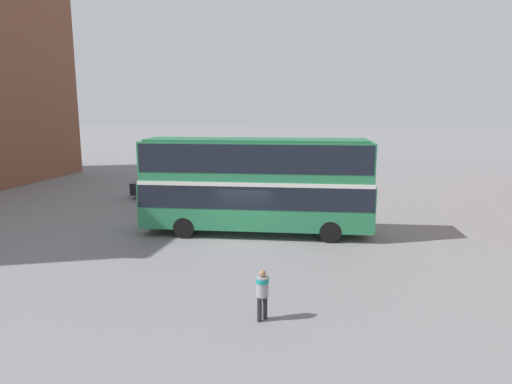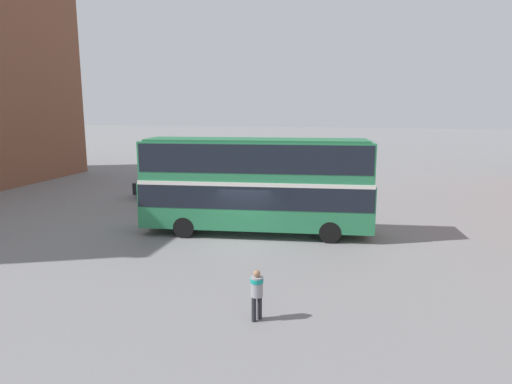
{
  "view_description": "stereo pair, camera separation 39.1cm",
  "coord_description": "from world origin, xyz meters",
  "px_view_note": "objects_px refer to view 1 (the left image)",
  "views": [
    {
      "loc": [
        5.09,
        -20.7,
        6.42
      ],
      "look_at": [
        0.27,
        1.2,
        2.17
      ],
      "focal_mm": 32.0,
      "sensor_mm": 36.0,
      "label": 1
    },
    {
      "loc": [
        5.47,
        -20.62,
        6.42
      ],
      "look_at": [
        0.27,
        1.2,
        2.17
      ],
      "focal_mm": 32.0,
      "sensor_mm": 36.0,
      "label": 2
    }
  ],
  "objects_px": {
    "double_decker_bus": "(256,180)",
    "pedestrian_foreground": "(262,290)",
    "parked_car_kerb_near": "(169,172)",
    "parked_car_kerb_far": "(284,174)",
    "parked_car_side_street": "(164,187)"
  },
  "relations": [
    {
      "from": "double_decker_bus",
      "to": "pedestrian_foreground",
      "type": "xyz_separation_m",
      "value": [
        2.23,
        -9.25,
        -1.79
      ]
    },
    {
      "from": "parked_car_kerb_near",
      "to": "parked_car_kerb_far",
      "type": "height_order",
      "value": "parked_car_kerb_near"
    },
    {
      "from": "pedestrian_foreground",
      "to": "parked_car_side_street",
      "type": "height_order",
      "value": "pedestrian_foreground"
    },
    {
      "from": "parked_car_kerb_near",
      "to": "parked_car_side_street",
      "type": "xyz_separation_m",
      "value": [
        2.78,
        -7.34,
        0.03
      ]
    },
    {
      "from": "double_decker_bus",
      "to": "parked_car_kerb_far",
      "type": "distance_m",
      "value": 15.58
    },
    {
      "from": "double_decker_bus",
      "to": "parked_car_side_street",
      "type": "height_order",
      "value": "double_decker_bus"
    },
    {
      "from": "pedestrian_foreground",
      "to": "parked_car_side_street",
      "type": "bearing_deg",
      "value": -25.83
    },
    {
      "from": "double_decker_bus",
      "to": "parked_car_side_street",
      "type": "bearing_deg",
      "value": 131.55
    },
    {
      "from": "double_decker_bus",
      "to": "pedestrian_foreground",
      "type": "height_order",
      "value": "double_decker_bus"
    },
    {
      "from": "double_decker_bus",
      "to": "pedestrian_foreground",
      "type": "bearing_deg",
      "value": -82.77
    },
    {
      "from": "double_decker_bus",
      "to": "parked_car_side_street",
      "type": "xyz_separation_m",
      "value": [
        -8.24,
        7.46,
        -1.96
      ]
    },
    {
      "from": "parked_car_kerb_near",
      "to": "parked_car_kerb_far",
      "type": "relative_size",
      "value": 1.03
    },
    {
      "from": "parked_car_side_street",
      "to": "double_decker_bus",
      "type": "bearing_deg",
      "value": 140.51
    },
    {
      "from": "pedestrian_foreground",
      "to": "parked_car_side_street",
      "type": "xyz_separation_m",
      "value": [
        -10.47,
        16.71,
        -0.17
      ]
    },
    {
      "from": "parked_car_side_street",
      "to": "pedestrian_foreground",
      "type": "bearing_deg",
      "value": 124.73
    }
  ]
}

